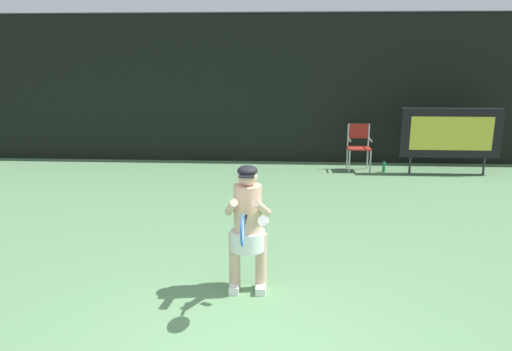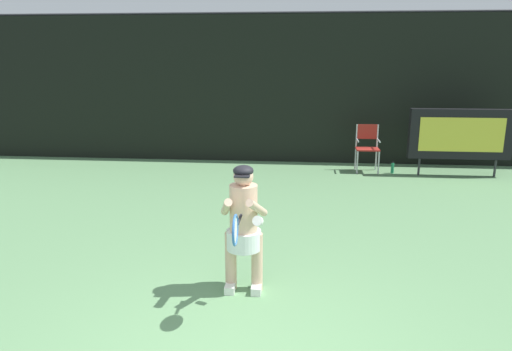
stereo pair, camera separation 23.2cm
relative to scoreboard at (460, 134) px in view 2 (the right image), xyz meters
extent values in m
cube|color=black|center=(-4.05, 1.19, 0.85)|extent=(18.00, 0.12, 3.60)
cylinder|color=#38383D|center=(-4.05, 1.19, 2.68)|extent=(18.00, 0.05, 0.05)
cube|color=black|center=(0.00, 0.00, 0.00)|extent=(2.20, 0.20, 1.10)
cube|color=gold|center=(0.00, -0.10, 0.00)|extent=(1.80, 0.01, 0.75)
cylinder|color=#2D2D33|center=(-0.83, 0.00, -0.75)|extent=(0.05, 0.05, 0.40)
cylinder|color=#2D2D33|center=(0.83, 0.00, -0.75)|extent=(0.05, 0.05, 0.40)
cylinder|color=#B7B7BC|center=(-2.20, 0.02, -0.69)|extent=(0.04, 0.04, 0.52)
cylinder|color=#B7B7BC|center=(-1.72, 0.02, -0.69)|extent=(0.04, 0.04, 0.52)
cylinder|color=#B7B7BC|center=(-2.20, 0.42, -0.69)|extent=(0.04, 0.04, 0.52)
cylinder|color=#B7B7BC|center=(-1.72, 0.42, -0.69)|extent=(0.04, 0.04, 0.52)
cube|color=maroon|center=(-1.96, 0.22, -0.41)|extent=(0.52, 0.44, 0.03)
cylinder|color=#B7B7BC|center=(-2.20, 0.42, -0.15)|extent=(0.04, 0.04, 0.56)
cylinder|color=#B7B7BC|center=(-1.72, 0.42, -0.15)|extent=(0.04, 0.04, 0.56)
cube|color=maroon|center=(-1.96, 0.42, -0.04)|extent=(0.48, 0.02, 0.34)
cylinder|color=#B7B7BC|center=(-2.20, 0.22, -0.21)|extent=(0.04, 0.44, 0.04)
cylinder|color=#B7B7BC|center=(-1.72, 0.22, -0.21)|extent=(0.04, 0.44, 0.04)
cylinder|color=#208754|center=(-1.38, 0.12, -0.83)|extent=(0.07, 0.07, 0.24)
cylinder|color=black|center=(-1.38, 0.12, -0.69)|extent=(0.03, 0.03, 0.03)
cube|color=white|center=(-4.26, -5.82, -0.90)|extent=(0.11, 0.26, 0.09)
cube|color=white|center=(-3.96, -5.82, -0.90)|extent=(0.11, 0.26, 0.09)
cylinder|color=#DBB293|center=(-4.26, -5.77, -0.61)|extent=(0.13, 0.13, 0.68)
cylinder|color=#DBB293|center=(-3.96, -5.77, -0.61)|extent=(0.13, 0.13, 0.68)
cylinder|color=white|center=(-4.11, -5.77, -0.34)|extent=(0.39, 0.39, 0.22)
cylinder|color=#DBB293|center=(-4.11, -5.77, 0.02)|extent=(0.31, 0.31, 0.56)
sphere|color=#DBB293|center=(-4.11, -5.77, 0.39)|extent=(0.22, 0.22, 0.22)
ellipsoid|color=black|center=(-4.11, -5.77, 0.45)|extent=(0.22, 0.22, 0.12)
cube|color=black|center=(-4.11, -5.87, 0.42)|extent=(0.17, 0.12, 0.02)
cylinder|color=#DBB293|center=(-4.28, -5.93, 0.09)|extent=(0.20, 0.50, 0.32)
cylinder|color=#DBB293|center=(-3.95, -5.93, 0.09)|extent=(0.20, 0.50, 0.32)
cylinder|color=white|center=(-3.93, -6.05, -0.01)|extent=(0.13, 0.12, 0.12)
cylinder|color=black|center=(-4.11, -6.16, 0.03)|extent=(0.03, 0.28, 0.03)
torus|color=#3065B5|center=(-4.11, -6.47, 0.03)|extent=(0.02, 0.31, 0.31)
ellipsoid|color=silver|center=(-4.11, -6.47, 0.03)|extent=(0.01, 0.26, 0.26)
camera|label=1|loc=(-3.73, -10.74, 1.65)|focal=33.29mm
camera|label=2|loc=(-3.50, -10.72, 1.65)|focal=33.29mm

